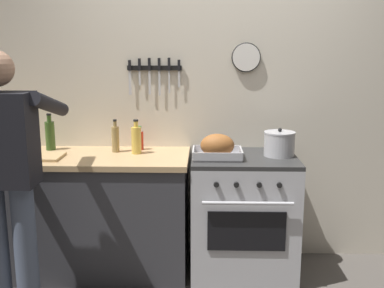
{
  "coord_description": "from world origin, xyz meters",
  "views": [
    {
      "loc": [
        -0.07,
        -2.24,
        1.67
      ],
      "look_at": [
        -0.16,
        0.85,
        1.02
      ],
      "focal_mm": 42.63,
      "sensor_mm": 36.0,
      "label": 1
    }
  ],
  "objects_px": {
    "stock_pot": "(279,144)",
    "bottle_vinegar": "(115,138)",
    "person_cook": "(6,170)",
    "stove": "(243,215)",
    "bottle_olive_oil": "(50,135)",
    "cutting_board": "(37,157)",
    "bottle_hot_sauce": "(140,140)",
    "roasting_pan": "(217,147)",
    "bottle_cooking_oil": "(136,139)"
  },
  "relations": [
    {
      "from": "bottle_cooking_oil",
      "to": "bottle_olive_oil",
      "type": "xyz_separation_m",
      "value": [
        -0.68,
        0.11,
        0.01
      ]
    },
    {
      "from": "stock_pot",
      "to": "bottle_olive_oil",
      "type": "bearing_deg",
      "value": 175.09
    },
    {
      "from": "stock_pot",
      "to": "bottle_vinegar",
      "type": "relative_size",
      "value": 0.91
    },
    {
      "from": "stock_pot",
      "to": "bottle_olive_oil",
      "type": "distance_m",
      "value": 1.74
    },
    {
      "from": "bottle_vinegar",
      "to": "bottle_hot_sauce",
      "type": "distance_m",
      "value": 0.19
    },
    {
      "from": "person_cook",
      "to": "bottle_vinegar",
      "type": "distance_m",
      "value": 0.89
    },
    {
      "from": "cutting_board",
      "to": "bottle_vinegar",
      "type": "height_order",
      "value": "bottle_vinegar"
    },
    {
      "from": "stove",
      "to": "stock_pot",
      "type": "height_order",
      "value": "stock_pot"
    },
    {
      "from": "bottle_vinegar",
      "to": "bottle_hot_sauce",
      "type": "bearing_deg",
      "value": 26.34
    },
    {
      "from": "person_cook",
      "to": "bottle_cooking_oil",
      "type": "relative_size",
      "value": 6.48
    },
    {
      "from": "roasting_pan",
      "to": "cutting_board",
      "type": "bearing_deg",
      "value": -178.28
    },
    {
      "from": "cutting_board",
      "to": "bottle_olive_oil",
      "type": "distance_m",
      "value": 0.3
    },
    {
      "from": "cutting_board",
      "to": "stock_pot",
      "type": "bearing_deg",
      "value": 4.23
    },
    {
      "from": "stove",
      "to": "bottle_olive_oil",
      "type": "distance_m",
      "value": 1.59
    },
    {
      "from": "stock_pot",
      "to": "bottle_vinegar",
      "type": "height_order",
      "value": "bottle_vinegar"
    },
    {
      "from": "bottle_vinegar",
      "to": "bottle_cooking_oil",
      "type": "relative_size",
      "value": 0.97
    },
    {
      "from": "stove",
      "to": "bottle_cooking_oil",
      "type": "distance_m",
      "value": 0.97
    },
    {
      "from": "bottle_olive_oil",
      "to": "stock_pot",
      "type": "bearing_deg",
      "value": -4.91
    },
    {
      "from": "roasting_pan",
      "to": "person_cook",
      "type": "bearing_deg",
      "value": -157.06
    },
    {
      "from": "stove",
      "to": "bottle_olive_oil",
      "type": "xyz_separation_m",
      "value": [
        -1.48,
        0.17,
        0.57
      ]
    },
    {
      "from": "bottle_cooking_oil",
      "to": "person_cook",
      "type": "bearing_deg",
      "value": -135.59
    },
    {
      "from": "cutting_board",
      "to": "bottle_vinegar",
      "type": "xyz_separation_m",
      "value": [
        0.53,
        0.22,
        0.09
      ]
    },
    {
      "from": "person_cook",
      "to": "bottle_olive_oil",
      "type": "relative_size",
      "value": 5.89
    },
    {
      "from": "cutting_board",
      "to": "bottle_vinegar",
      "type": "distance_m",
      "value": 0.58
    },
    {
      "from": "cutting_board",
      "to": "bottle_olive_oil",
      "type": "relative_size",
      "value": 1.28
    },
    {
      "from": "roasting_pan",
      "to": "cutting_board",
      "type": "distance_m",
      "value": 1.29
    },
    {
      "from": "stock_pot",
      "to": "bottle_cooking_oil",
      "type": "height_order",
      "value": "bottle_cooking_oil"
    },
    {
      "from": "stove",
      "to": "roasting_pan",
      "type": "xyz_separation_m",
      "value": [
        -0.2,
        -0.06,
        0.53
      ]
    },
    {
      "from": "bottle_vinegar",
      "to": "bottle_olive_oil",
      "type": "bearing_deg",
      "value": 173.38
    },
    {
      "from": "cutting_board",
      "to": "bottle_olive_oil",
      "type": "height_order",
      "value": "bottle_olive_oil"
    },
    {
      "from": "bottle_olive_oil",
      "to": "stove",
      "type": "bearing_deg",
      "value": -6.72
    },
    {
      "from": "stove",
      "to": "person_cook",
      "type": "distance_m",
      "value": 1.68
    },
    {
      "from": "cutting_board",
      "to": "bottle_cooking_oil",
      "type": "distance_m",
      "value": 0.72
    },
    {
      "from": "person_cook",
      "to": "stove",
      "type": "bearing_deg",
      "value": -60.09
    },
    {
      "from": "cutting_board",
      "to": "bottle_vinegar",
      "type": "relative_size",
      "value": 1.45
    },
    {
      "from": "stove",
      "to": "bottle_vinegar",
      "type": "xyz_separation_m",
      "value": [
        -0.96,
        0.11,
        0.55
      ]
    },
    {
      "from": "stove",
      "to": "cutting_board",
      "type": "bearing_deg",
      "value": -176.02
    },
    {
      "from": "stove",
      "to": "bottle_vinegar",
      "type": "relative_size",
      "value": 3.63
    },
    {
      "from": "stove",
      "to": "stock_pot",
      "type": "bearing_deg",
      "value": 5.7
    },
    {
      "from": "stove",
      "to": "person_cook",
      "type": "height_order",
      "value": "person_cook"
    },
    {
      "from": "roasting_pan",
      "to": "bottle_hot_sauce",
      "type": "height_order",
      "value": "bottle_hot_sauce"
    },
    {
      "from": "person_cook",
      "to": "roasting_pan",
      "type": "height_order",
      "value": "person_cook"
    },
    {
      "from": "stock_pot",
      "to": "bottle_hot_sauce",
      "type": "bearing_deg",
      "value": 170.53
    },
    {
      "from": "cutting_board",
      "to": "bottle_olive_oil",
      "type": "bearing_deg",
      "value": 87.85
    },
    {
      "from": "roasting_pan",
      "to": "stock_pot",
      "type": "distance_m",
      "value": 0.46
    },
    {
      "from": "person_cook",
      "to": "bottle_vinegar",
      "type": "bearing_deg",
      "value": -28.34
    },
    {
      "from": "bottle_vinegar",
      "to": "bottle_cooking_oil",
      "type": "bearing_deg",
      "value": -16.32
    },
    {
      "from": "cutting_board",
      "to": "bottle_hot_sauce",
      "type": "height_order",
      "value": "bottle_hot_sauce"
    },
    {
      "from": "person_cook",
      "to": "stock_pot",
      "type": "height_order",
      "value": "person_cook"
    },
    {
      "from": "person_cook",
      "to": "bottle_olive_oil",
      "type": "bearing_deg",
      "value": 6.99
    }
  ]
}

